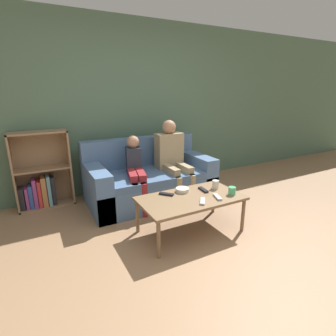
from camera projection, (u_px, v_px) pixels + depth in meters
ground_plane at (213, 262)px, 2.52m from camera, size 22.00×22.00×0.00m
wall_back at (126, 108)px, 4.08m from camera, size 12.00×0.06×2.60m
couch at (150, 180)px, 3.87m from camera, size 1.78×0.92×0.88m
bookshelf at (41, 178)px, 3.61m from camera, size 0.72×0.28×1.06m
coffee_table at (191, 200)px, 2.94m from camera, size 1.16×0.63×0.43m
person_adult at (172, 154)px, 3.83m from camera, size 0.40×0.63×1.16m
person_child at (135, 168)px, 3.55m from camera, size 0.34×0.66×0.98m
cup_near at (215, 184)px, 3.17m from camera, size 0.08×0.08×0.10m
cup_far at (232, 191)px, 2.99m from camera, size 0.08×0.08×0.09m
tv_remote_0 at (166, 194)px, 2.99m from camera, size 0.15×0.16×0.02m
tv_remote_1 at (203, 201)px, 2.80m from camera, size 0.14×0.16×0.02m
tv_remote_2 at (217, 197)px, 2.91m from camera, size 0.10×0.18×0.02m
tv_remote_3 at (203, 190)px, 3.11m from camera, size 0.06×0.17×0.02m
snack_bowl at (182, 190)px, 3.08m from camera, size 0.16×0.16×0.05m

